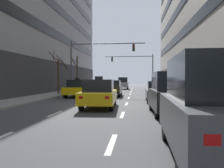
% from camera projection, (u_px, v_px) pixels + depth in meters
% --- Properties ---
extents(ground_plane, '(120.00, 120.00, 0.00)m').
position_uv_depth(ground_plane, '(98.00, 107.00, 14.29)').
color(ground_plane, '#424247').
extents(sidewalk_right, '(2.90, 80.00, 0.14)m').
position_uv_depth(sidewalk_right, '(207.00, 107.00, 13.63)').
color(sidewalk_right, gray).
rests_on(sidewalk_right, ground).
extents(lane_stripe_l1_s3, '(0.16, 2.00, 0.01)m').
position_uv_depth(lane_stripe_l1_s3, '(55.00, 114.00, 11.48)').
color(lane_stripe_l1_s3, silver).
rests_on(lane_stripe_l1_s3, ground).
extents(lane_stripe_l1_s4, '(0.16, 2.00, 0.01)m').
position_uv_depth(lane_stripe_l1_s4, '(80.00, 103.00, 16.45)').
color(lane_stripe_l1_s4, silver).
rests_on(lane_stripe_l1_s4, ground).
extents(lane_stripe_l1_s5, '(0.16, 2.00, 0.01)m').
position_uv_depth(lane_stripe_l1_s5, '(93.00, 98.00, 21.42)').
color(lane_stripe_l1_s5, silver).
rests_on(lane_stripe_l1_s5, ground).
extents(lane_stripe_l1_s6, '(0.16, 2.00, 0.01)m').
position_uv_depth(lane_stripe_l1_s6, '(101.00, 94.00, 26.40)').
color(lane_stripe_l1_s6, silver).
rests_on(lane_stripe_l1_s6, ground).
extents(lane_stripe_l1_s7, '(0.16, 2.00, 0.01)m').
position_uv_depth(lane_stripe_l1_s7, '(106.00, 92.00, 31.37)').
color(lane_stripe_l1_s7, silver).
rests_on(lane_stripe_l1_s7, ground).
extents(lane_stripe_l1_s8, '(0.16, 2.00, 0.01)m').
position_uv_depth(lane_stripe_l1_s8, '(110.00, 90.00, 36.34)').
color(lane_stripe_l1_s8, silver).
rests_on(lane_stripe_l1_s8, ground).
extents(lane_stripe_l1_s9, '(0.16, 2.00, 0.01)m').
position_uv_depth(lane_stripe_l1_s9, '(113.00, 89.00, 41.32)').
color(lane_stripe_l1_s9, silver).
rests_on(lane_stripe_l1_s9, ground).
extents(lane_stripe_l1_s10, '(0.16, 2.00, 0.01)m').
position_uv_depth(lane_stripe_l1_s10, '(116.00, 88.00, 46.29)').
color(lane_stripe_l1_s10, silver).
rests_on(lane_stripe_l1_s10, ground).
extents(lane_stripe_l2_s2, '(0.16, 2.00, 0.01)m').
position_uv_depth(lane_stripe_l2_s2, '(112.00, 143.00, 6.17)').
color(lane_stripe_l2_s2, silver).
rests_on(lane_stripe_l2_s2, ground).
extents(lane_stripe_l2_s3, '(0.16, 2.00, 0.01)m').
position_uv_depth(lane_stripe_l2_s3, '(122.00, 115.00, 11.14)').
color(lane_stripe_l2_s3, silver).
rests_on(lane_stripe_l2_s3, ground).
extents(lane_stripe_l2_s4, '(0.16, 2.00, 0.01)m').
position_uv_depth(lane_stripe_l2_s4, '(127.00, 104.00, 16.11)').
color(lane_stripe_l2_s4, silver).
rests_on(lane_stripe_l2_s4, ground).
extents(lane_stripe_l2_s5, '(0.16, 2.00, 0.01)m').
position_uv_depth(lane_stripe_l2_s5, '(129.00, 98.00, 21.08)').
color(lane_stripe_l2_s5, silver).
rests_on(lane_stripe_l2_s5, ground).
extents(lane_stripe_l2_s6, '(0.16, 2.00, 0.01)m').
position_uv_depth(lane_stripe_l2_s6, '(130.00, 94.00, 26.06)').
color(lane_stripe_l2_s6, silver).
rests_on(lane_stripe_l2_s6, ground).
extents(lane_stripe_l2_s7, '(0.16, 2.00, 0.01)m').
position_uv_depth(lane_stripe_l2_s7, '(131.00, 92.00, 31.03)').
color(lane_stripe_l2_s7, silver).
rests_on(lane_stripe_l2_s7, ground).
extents(lane_stripe_l2_s8, '(0.16, 2.00, 0.01)m').
position_uv_depth(lane_stripe_l2_s8, '(132.00, 90.00, 36.00)').
color(lane_stripe_l2_s8, silver).
rests_on(lane_stripe_l2_s8, ground).
extents(lane_stripe_l2_s9, '(0.16, 2.00, 0.01)m').
position_uv_depth(lane_stripe_l2_s9, '(132.00, 89.00, 40.97)').
color(lane_stripe_l2_s9, silver).
rests_on(lane_stripe_l2_s9, ground).
extents(lane_stripe_l2_s10, '(0.16, 2.00, 0.01)m').
position_uv_depth(lane_stripe_l2_s10, '(133.00, 88.00, 45.95)').
color(lane_stripe_l2_s10, silver).
rests_on(lane_stripe_l2_s10, ground).
extents(taxi_driving_0, '(2.05, 4.58, 1.88)m').
position_uv_depth(taxi_driving_0, '(99.00, 94.00, 13.83)').
color(taxi_driving_0, black).
rests_on(taxi_driving_0, ground).
extents(car_driving_1, '(1.78, 4.25, 1.59)m').
position_uv_depth(car_driving_1, '(112.00, 88.00, 23.15)').
color(car_driving_1, black).
rests_on(car_driving_1, ground).
extents(car_driving_2, '(1.75, 4.17, 2.02)m').
position_uv_depth(car_driving_2, '(123.00, 83.00, 40.11)').
color(car_driving_2, black).
rests_on(car_driving_2, ground).
extents(taxi_driving_3, '(1.86, 4.39, 1.82)m').
position_uv_depth(taxi_driving_3, '(78.00, 89.00, 22.10)').
color(taxi_driving_3, black).
rests_on(taxi_driving_3, ground).
extents(car_parked_0, '(2.03, 4.61, 2.21)m').
position_uv_depth(car_parked_0, '(213.00, 108.00, 4.99)').
color(car_parked_0, black).
rests_on(car_parked_0, ground).
extents(car_parked_1, '(1.89, 4.29, 2.05)m').
position_uv_depth(car_parked_1, '(170.00, 93.00, 11.21)').
color(car_parked_1, black).
rests_on(car_parked_1, ground).
extents(car_parked_2, '(1.80, 4.19, 1.56)m').
position_uv_depth(car_parked_2, '(158.00, 92.00, 17.28)').
color(car_parked_2, black).
rests_on(car_parked_2, ground).
extents(traffic_signal_0, '(8.85, 0.35, 6.15)m').
position_uv_depth(traffic_signal_0, '(94.00, 56.00, 27.51)').
color(traffic_signal_0, '#4C4C51').
rests_on(traffic_signal_0, sidewalk_left).
extents(traffic_signal_1, '(8.93, 0.35, 6.16)m').
position_uv_depth(traffic_signal_1, '(138.00, 64.00, 42.84)').
color(traffic_signal_1, '#4C4C51').
rests_on(traffic_signal_1, sidewalk_right).
extents(street_tree_1, '(1.42, 1.12, 4.87)m').
position_uv_depth(street_tree_1, '(77.00, 72.00, 33.63)').
color(street_tree_1, '#4C3823').
rests_on(street_tree_1, sidewalk_left).
extents(street_tree_2, '(1.94, 1.58, 4.78)m').
position_uv_depth(street_tree_2, '(58.00, 73.00, 25.38)').
color(street_tree_2, '#4C3823').
rests_on(street_tree_2, sidewalk_left).
extents(pedestrian_0, '(0.52, 0.28, 1.72)m').
position_uv_depth(pedestrian_0, '(171.00, 84.00, 26.78)').
color(pedestrian_0, '#383D59').
rests_on(pedestrian_0, sidewalk_right).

